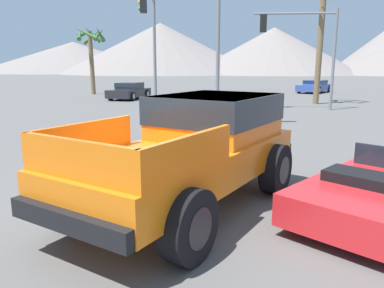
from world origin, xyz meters
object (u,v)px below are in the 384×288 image
object	(u,v)px
orange_pickup_truck	(199,143)
street_lamp_post	(219,1)
parked_car_dark	(129,91)
palm_tree_tall	(323,7)
parked_car_blue	(315,86)
traffic_light_main	(302,39)
palm_tree_short	(91,43)
traffic_light_crosswalk	(150,31)

from	to	relation	value
orange_pickup_truck	street_lamp_post	size ratio (longest dim) A/B	0.70
parked_car_dark	street_lamp_post	distance (m)	15.00
palm_tree_tall	parked_car_blue	bearing A→B (deg)	77.33
traffic_light_main	palm_tree_short	distance (m)	18.39
traffic_light_main	traffic_light_crosswalk	distance (m)	8.11
parked_car_dark	street_lamp_post	world-z (taller)	street_lamp_post
parked_car_blue	traffic_light_crosswalk	distance (m)	20.20
parked_car_blue	street_lamp_post	world-z (taller)	street_lamp_post
parked_car_dark	palm_tree_short	size ratio (longest dim) A/B	0.76
traffic_light_crosswalk	palm_tree_tall	world-z (taller)	palm_tree_tall
palm_tree_short	traffic_light_crosswalk	bearing A→B (deg)	-59.51
street_lamp_post	palm_tree_short	bearing A→B (deg)	121.89
parked_car_blue	parked_car_dark	distance (m)	17.03
parked_car_blue	traffic_light_main	bearing A→B (deg)	107.28
orange_pickup_truck	parked_car_blue	distance (m)	29.85
palm_tree_tall	orange_pickup_truck	bearing A→B (deg)	-109.71
traffic_light_main	street_lamp_post	distance (m)	8.26
parked_car_dark	palm_tree_tall	bearing A→B (deg)	-179.88
parked_car_dark	traffic_light_crosswalk	distance (m)	9.33
parked_car_blue	palm_tree_short	bearing A→B (deg)	44.07
orange_pickup_truck	palm_tree_tall	size ratio (longest dim) A/B	0.69
orange_pickup_truck	palm_tree_tall	xyz separation A→B (m)	(6.45, 18.00, 4.78)
traffic_light_main	palm_tree_tall	bearing A→B (deg)	-119.06
orange_pickup_truck	palm_tree_short	bearing A→B (deg)	140.67
traffic_light_crosswalk	street_lamp_post	xyz separation A→B (m)	(3.41, -4.81, 0.58)
parked_car_dark	palm_tree_short	world-z (taller)	palm_tree_short
parked_car_dark	traffic_light_crosswalk	bearing A→B (deg)	123.29
traffic_light_main	palm_tree_short	world-z (taller)	palm_tree_short
street_lamp_post	palm_tree_tall	world-z (taller)	palm_tree_tall
orange_pickup_truck	street_lamp_post	xyz separation A→B (m)	(0.23, 7.82, 3.59)
orange_pickup_truck	parked_car_dark	bearing A→B (deg)	134.89
palm_tree_tall	palm_tree_short	size ratio (longest dim) A/B	1.39
orange_pickup_truck	parked_car_dark	distance (m)	21.64
traffic_light_main	orange_pickup_truck	bearing A→B (deg)	72.53
orange_pickup_truck	parked_car_blue	xyz separation A→B (m)	(8.81, 28.51, -0.49)
street_lamp_post	palm_tree_tall	xyz separation A→B (m)	(6.22, 10.18, 1.19)
traffic_light_main	palm_tree_short	xyz separation A→B (m)	(-15.18, 10.37, 0.47)
parked_car_blue	orange_pickup_truck	bearing A→B (deg)	106.95
palm_tree_short	palm_tree_tall	bearing A→B (deg)	-22.75
parked_car_dark	traffic_light_main	size ratio (longest dim) A/B	0.80
traffic_light_main	palm_tree_tall	world-z (taller)	palm_tree_tall
palm_tree_short	traffic_light_main	bearing A→B (deg)	-34.34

